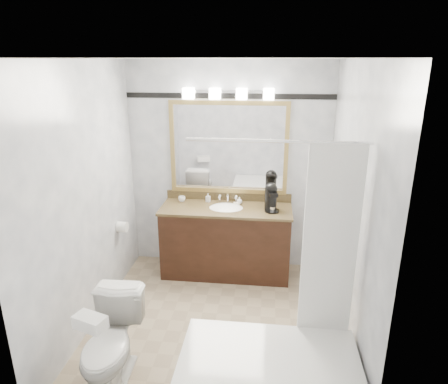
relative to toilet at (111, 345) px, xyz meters
The scene contains 14 objects.
room 1.41m from the toilet, 50.08° to the left, with size 2.42×2.62×2.52m.
vanity 1.99m from the toilet, 69.22° to the left, with size 1.53×0.58×0.97m.
mirror 2.51m from the toilet, 71.63° to the left, with size 1.40×0.04×1.10m.
vanity_light_bar 2.81m from the toilet, 71.18° to the left, with size 1.02×0.14×0.12m.
accent_stripe 2.84m from the toilet, 71.72° to the left, with size 2.40×0.01×0.06m, color black.
bathtub 1.26m from the toilet, ahead, with size 1.30×0.75×1.96m.
tp_roll 1.61m from the toilet, 106.03° to the left, with size 0.12×0.12×0.11m, color white.
toilet is the anchor object (origin of this frame).
tissue_box 0.50m from the toilet, 90.00° to the right, with size 0.23×0.12×0.09m, color white.
coffee_maker 2.30m from the toilet, 56.38° to the left, with size 0.17×0.21×0.32m.
cup_left 2.08m from the toilet, 85.73° to the left, with size 0.08×0.08×0.07m, color white.
soap_bottle_a 2.16m from the toilet, 77.12° to the left, with size 0.05×0.05×0.10m, color white.
soap_bottle_b 2.25m from the toilet, 67.08° to the left, with size 0.07×0.07×0.09m, color white.
soap_bar 2.20m from the toilet, 67.47° to the left, with size 0.08×0.05×0.02m, color beige.
Camera 1 is at (0.47, -3.32, 2.49)m, focal length 32.00 mm.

